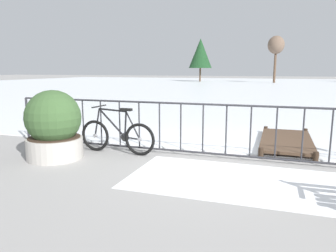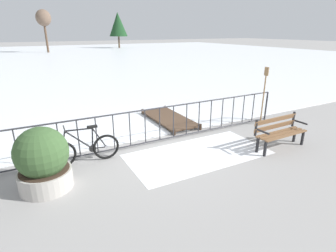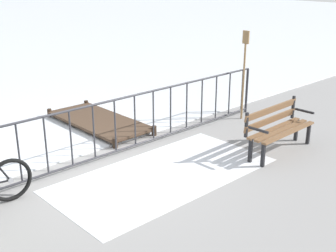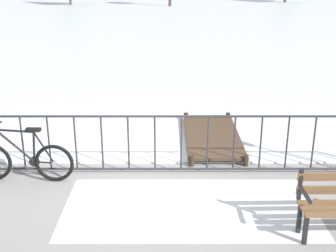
% 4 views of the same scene
% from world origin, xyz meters
% --- Properties ---
extents(ground_plane, '(160.00, 160.00, 0.00)m').
position_xyz_m(ground_plane, '(0.00, 0.00, 0.00)').
color(ground_plane, gray).
extents(frozen_pond, '(80.00, 56.00, 0.03)m').
position_xyz_m(frozen_pond, '(0.00, 28.40, 0.01)').
color(frozen_pond, white).
rests_on(frozen_pond, ground).
extents(snow_patch, '(3.76, 1.85, 0.01)m').
position_xyz_m(snow_patch, '(0.77, -1.20, 0.00)').
color(snow_patch, white).
rests_on(snow_patch, ground).
extents(railing_fence, '(9.06, 0.06, 1.07)m').
position_xyz_m(railing_fence, '(-0.00, 0.00, 0.56)').
color(railing_fence, '#2D2D33').
rests_on(railing_fence, ground).
extents(bicycle_near_railing, '(1.71, 0.52, 0.97)m').
position_xyz_m(bicycle_near_railing, '(-1.97, -0.29, 0.37)').
color(bicycle_near_railing, black).
rests_on(bicycle_near_railing, ground).
extents(planter_with_shrub, '(1.06, 1.06, 1.33)m').
position_xyz_m(planter_with_shrub, '(-2.93, -1.03, 0.63)').
color(planter_with_shrub, '#ADA8A0').
rests_on(planter_with_shrub, ground).
extents(wooden_dock, '(1.10, 2.61, 0.20)m').
position_xyz_m(wooden_dock, '(1.37, 1.55, 0.12)').
color(wooden_dock, '#4C3828').
rests_on(wooden_dock, ground).
extents(tree_far_west, '(3.21, 3.21, 5.94)m').
position_xyz_m(tree_far_west, '(-9.34, 38.71, 3.92)').
color(tree_far_west, brown).
rests_on(tree_far_west, ground).
extents(tree_centre, '(2.03, 2.03, 5.85)m').
position_xyz_m(tree_centre, '(0.65, 37.26, 4.63)').
color(tree_centre, brown).
rests_on(tree_centre, ground).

